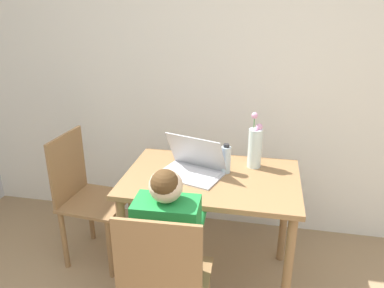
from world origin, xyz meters
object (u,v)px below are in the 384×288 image
object	(u,v)px
person_seated	(170,240)
water_bottle	(226,159)
flower_vase	(255,146)
laptop	(193,165)
chair_spare	(87,197)
chair_occupied	(165,287)

from	to	relation	value
person_seated	water_bottle	world-z (taller)	person_seated
flower_vase	water_bottle	distance (m)	0.21
person_seated	laptop	size ratio (longest dim) A/B	2.51
laptop	water_bottle	world-z (taller)	laptop
water_bottle	chair_spare	bearing A→B (deg)	179.66
chair_spare	laptop	distance (m)	0.82
chair_occupied	laptop	size ratio (longest dim) A/B	2.17
person_seated	laptop	xyz separation A→B (m)	(0.01, 0.53, 0.16)
chair_spare	flower_vase	bearing A→B (deg)	-79.35
chair_occupied	water_bottle	size ratio (longest dim) A/B	5.01
laptop	water_bottle	size ratio (longest dim) A/B	2.31
person_seated	water_bottle	xyz separation A→B (m)	(0.20, 0.58, 0.19)
chair_spare	laptop	bearing A→B (deg)	-89.63
person_seated	chair_spare	bearing A→B (deg)	-40.92
laptop	water_bottle	distance (m)	0.20
chair_occupied	water_bottle	xyz separation A→B (m)	(0.19, 0.71, 0.37)
chair_occupied	person_seated	world-z (taller)	person_seated
chair_occupied	person_seated	distance (m)	0.21
chair_occupied	water_bottle	distance (m)	0.82
person_seated	laptop	bearing A→B (deg)	-93.14
chair_occupied	chair_spare	xyz separation A→B (m)	(-0.74, 0.71, 0.00)
chair_occupied	laptop	world-z (taller)	laptop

